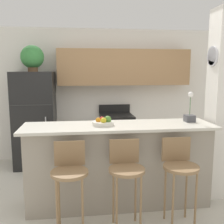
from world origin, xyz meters
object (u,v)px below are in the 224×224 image
at_px(refrigerator, 35,119).
at_px(bar_stool_right, 180,168).
at_px(potted_plant_on_fridge, 32,57).
at_px(fruit_bowl, 103,122).
at_px(bar_stool_mid, 126,170).
at_px(orchid_vase, 190,114).
at_px(stove_range, 116,137).
at_px(bar_stool_left, 70,173).

relative_size(refrigerator, bar_stool_right, 1.75).
bearing_deg(potted_plant_on_fridge, refrigerator, -62.59).
bearing_deg(fruit_bowl, potted_plant_on_fridge, 123.83).
bearing_deg(potted_plant_on_fridge, bar_stool_mid, -58.85).
relative_size(refrigerator, fruit_bowl, 6.38).
bearing_deg(bar_stool_mid, orchid_vase, 31.71).
bearing_deg(stove_range, refrigerator, -178.14).
relative_size(bar_stool_right, potted_plant_on_fridge, 2.14).
bearing_deg(bar_stool_left, refrigerator, 107.68).
bearing_deg(stove_range, orchid_vase, -64.49).
xyz_separation_m(bar_stool_right, orchid_vase, (0.36, 0.60, 0.51)).
height_order(bar_stool_left, potted_plant_on_fridge, potted_plant_on_fridge).
relative_size(bar_stool_right, orchid_vase, 2.44).
height_order(refrigerator, bar_stool_right, refrigerator).
bearing_deg(bar_stool_mid, bar_stool_right, 0.00).
bearing_deg(bar_stool_mid, potted_plant_on_fridge, 121.15).
xyz_separation_m(bar_stool_left, fruit_bowl, (0.41, 0.51, 0.44)).
relative_size(stove_range, bar_stool_mid, 1.09).
xyz_separation_m(bar_stool_right, fruit_bowl, (-0.81, 0.51, 0.44)).
distance_m(stove_range, potted_plant_on_fridge, 2.14).
bearing_deg(bar_stool_right, stove_range, 100.43).
bearing_deg(potted_plant_on_fridge, stove_range, 1.86).
xyz_separation_m(bar_stool_mid, bar_stool_right, (0.61, 0.00, 0.00)).
relative_size(bar_stool_left, potted_plant_on_fridge, 2.14).
bearing_deg(bar_stool_right, bar_stool_left, 180.00).
relative_size(potted_plant_on_fridge, orchid_vase, 1.14).
distance_m(bar_stool_left, potted_plant_on_fridge, 2.60).
bearing_deg(stove_range, bar_stool_mid, -95.45).
height_order(refrigerator, stove_range, refrigerator).
xyz_separation_m(stove_range, bar_stool_left, (-0.82, -2.19, 0.21)).
relative_size(stove_range, potted_plant_on_fridge, 2.32).
relative_size(refrigerator, potted_plant_on_fridge, 3.75).
xyz_separation_m(potted_plant_on_fridge, orchid_vase, (2.27, -1.55, -0.80)).
relative_size(bar_stool_mid, orchid_vase, 2.44).
bearing_deg(refrigerator, bar_stool_left, -72.32).
xyz_separation_m(stove_range, potted_plant_on_fridge, (-1.51, -0.05, 1.51)).
distance_m(refrigerator, potted_plant_on_fridge, 1.11).
bearing_deg(potted_plant_on_fridge, bar_stool_right, -48.32).
height_order(bar_stool_right, orchid_vase, orchid_vase).
relative_size(stove_range, fruit_bowl, 3.95).
bearing_deg(bar_stool_mid, stove_range, 84.55).
height_order(bar_stool_left, fruit_bowl, fruit_bowl).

